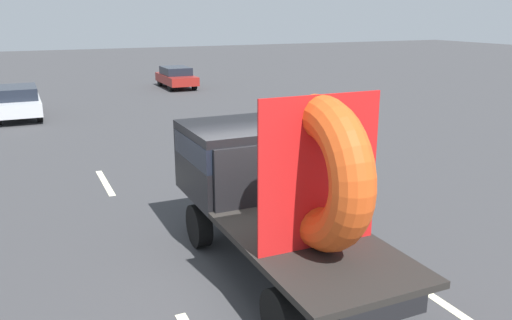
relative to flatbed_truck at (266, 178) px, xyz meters
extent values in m
plane|color=#38383A|center=(-0.31, 0.02, -1.58)|extent=(120.00, 120.00, 0.00)
cylinder|color=black|center=(-0.85, 1.16, -1.17)|extent=(0.28, 0.82, 0.82)
cylinder|color=black|center=(0.85, 1.16, -1.17)|extent=(0.28, 0.82, 0.82)
cylinder|color=black|center=(-0.85, -2.28, -1.17)|extent=(0.28, 0.82, 0.82)
cylinder|color=black|center=(0.85, -2.28, -1.17)|extent=(0.28, 0.82, 0.82)
cube|color=black|center=(0.00, -0.60, -0.75)|extent=(1.30, 5.48, 0.25)
cube|color=black|center=(0.00, 1.16, 0.05)|extent=(2.00, 1.97, 1.35)
cube|color=black|center=(0.00, 1.11, 0.34)|extent=(2.02, 1.87, 0.44)
cube|color=black|center=(0.00, -1.58, -0.58)|extent=(2.00, 3.51, 0.10)
cube|color=black|center=(0.00, 0.12, 0.02)|extent=(1.80, 0.08, 1.10)
torus|color=#D84C19|center=(0.00, -1.73, 0.58)|extent=(0.61, 2.22, 2.22)
cube|color=red|center=(0.00, -1.73, 0.58)|extent=(1.90, 0.03, 2.22)
cylinder|color=black|center=(-3.02, 17.75, -1.26)|extent=(0.22, 0.63, 0.63)
cylinder|color=black|center=(-3.02, 15.12, -1.26)|extent=(0.22, 0.63, 0.63)
cube|color=silver|center=(-3.78, 16.43, -1.00)|extent=(1.76, 4.11, 0.54)
cube|color=black|center=(-3.78, 16.33, -0.48)|extent=(1.59, 2.30, 0.49)
cube|color=beige|center=(-1.89, 5.86, -1.57)|extent=(0.16, 2.29, 0.01)
cube|color=beige|center=(1.89, -2.86, -1.57)|extent=(0.16, 2.63, 0.01)
cube|color=beige|center=(1.89, 5.90, -1.57)|extent=(0.16, 2.20, 0.01)
cylinder|color=black|center=(5.62, 21.31, -1.29)|extent=(0.20, 0.57, 0.57)
cylinder|color=black|center=(4.22, 21.31, -1.29)|extent=(0.20, 0.57, 0.57)
cylinder|color=black|center=(5.62, 23.72, -1.29)|extent=(0.20, 0.57, 0.57)
cylinder|color=black|center=(4.22, 23.72, -1.29)|extent=(0.20, 0.57, 0.57)
cube|color=maroon|center=(4.92, 22.51, -1.04)|extent=(1.61, 3.77, 0.49)
cube|color=black|center=(4.92, 22.60, -0.57)|extent=(1.45, 2.11, 0.45)
camera|label=1|loc=(-3.71, -7.71, 2.75)|focal=36.67mm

